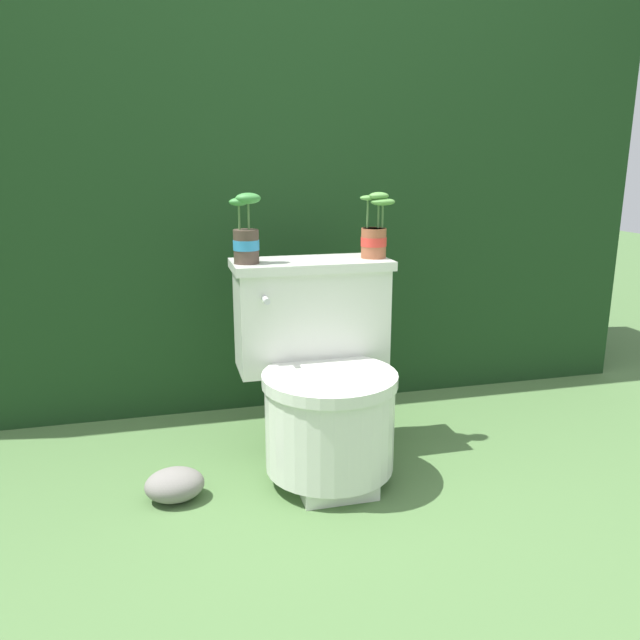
{
  "coord_description": "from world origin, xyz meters",
  "views": [
    {
      "loc": [
        -0.45,
        -1.72,
        0.99
      ],
      "look_at": [
        0.02,
        0.14,
        0.5
      ],
      "focal_mm": 35.0,
      "sensor_mm": 36.0,
      "label": 1
    }
  ],
  "objects_px": {
    "garden_stone": "(175,485)",
    "potted_plant_left": "(246,237)",
    "toilet": "(322,376)",
    "potted_plant_midleft": "(375,234)"
  },
  "relations": [
    {
      "from": "garden_stone",
      "to": "potted_plant_left",
      "type": "bearing_deg",
      "value": 40.49
    },
    {
      "from": "toilet",
      "to": "garden_stone",
      "type": "distance_m",
      "value": 0.56
    },
    {
      "from": "potted_plant_midleft",
      "to": "garden_stone",
      "type": "height_order",
      "value": "potted_plant_midleft"
    },
    {
      "from": "toilet",
      "to": "garden_stone",
      "type": "height_order",
      "value": "toilet"
    },
    {
      "from": "potted_plant_left",
      "to": "potted_plant_midleft",
      "type": "height_order",
      "value": "potted_plant_left"
    },
    {
      "from": "toilet",
      "to": "garden_stone",
      "type": "xyz_separation_m",
      "value": [
        -0.48,
        -0.1,
        -0.27
      ]
    },
    {
      "from": "toilet",
      "to": "potted_plant_left",
      "type": "relative_size",
      "value": 3.04
    },
    {
      "from": "toilet",
      "to": "potted_plant_midleft",
      "type": "relative_size",
      "value": 3.09
    },
    {
      "from": "potted_plant_midleft",
      "to": "garden_stone",
      "type": "xyz_separation_m",
      "value": [
        -0.7,
        -0.24,
        -0.7
      ]
    },
    {
      "from": "potted_plant_midleft",
      "to": "garden_stone",
      "type": "relative_size",
      "value": 1.23
    }
  ]
}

